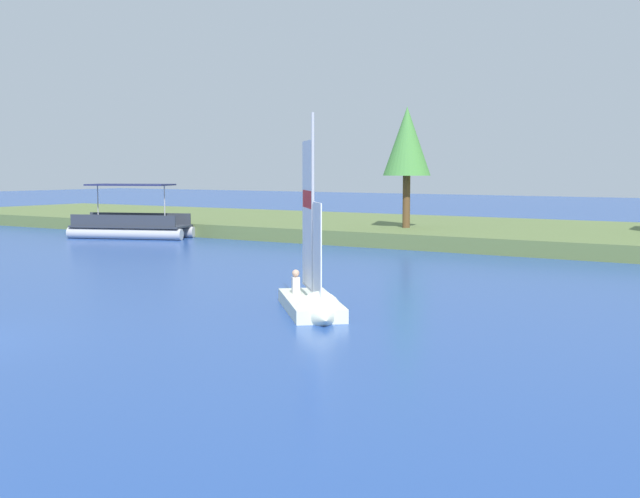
{
  "coord_description": "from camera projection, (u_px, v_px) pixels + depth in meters",
  "views": [
    {
      "loc": [
        17.12,
        -9.82,
        3.79
      ],
      "look_at": [
        2.4,
        12.43,
        1.2
      ],
      "focal_mm": 47.19,
      "sensor_mm": 36.0,
      "label": 1
    }
  ],
  "objects": [
    {
      "name": "shore_bank",
      "position": [
        486.0,
        233.0,
        44.42
      ],
      "size": [
        80.0,
        14.91,
        0.72
      ],
      "primitive_type": "cube",
      "color": "#5B703D",
      "rests_on": "ground"
    },
    {
      "name": "shoreline_tree_left",
      "position": [
        407.0,
        142.0,
        42.63
      ],
      "size": [
        2.42,
        2.42,
        6.15
      ],
      "color": "brown",
      "rests_on": "shore_bank"
    },
    {
      "name": "sailboat",
      "position": [
        315.0,
        300.0,
        21.5
      ],
      "size": [
        3.86,
        4.03,
        5.59
      ],
      "rotation": [
        0.0,
        0.0,
        -0.83
      ],
      "color": "silver",
      "rests_on": "ground"
    },
    {
      "name": "pontoon_boat",
      "position": [
        131.0,
        225.0,
        45.38
      ],
      "size": [
        6.87,
        4.56,
        2.91
      ],
      "rotation": [
        0.0,
        0.0,
        0.37
      ],
      "color": "#B2B2B7",
      "rests_on": "ground"
    }
  ]
}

